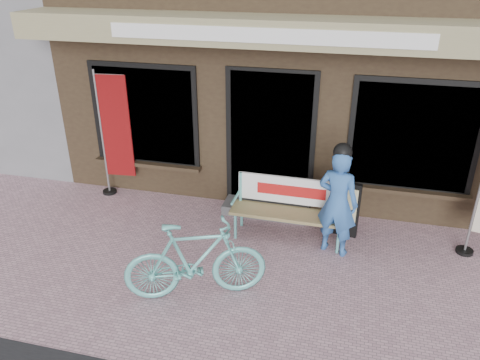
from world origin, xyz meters
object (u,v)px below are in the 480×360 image
(bench, at_px, (290,204))
(menu_stand, at_px, (344,208))
(bicycle, at_px, (195,260))
(nobori_red, at_px, (114,133))
(person, at_px, (338,201))

(bench, bearing_deg, menu_stand, 16.94)
(bicycle, xyz_separation_m, nobori_red, (-2.06, 2.16, 0.58))
(nobori_red, distance_m, menu_stand, 3.74)
(bench, xyz_separation_m, menu_stand, (0.75, 0.22, -0.08))
(nobori_red, xyz_separation_m, menu_stand, (3.66, -0.39, -0.65))
(bicycle, distance_m, menu_stand, 2.38)
(menu_stand, bearing_deg, nobori_red, -176.08)
(bicycle, height_order, nobori_red, nobori_red)
(bench, distance_m, person, 0.74)
(bench, distance_m, bicycle, 1.76)
(bicycle, relative_size, nobori_red, 0.78)
(nobori_red, relative_size, menu_stand, 2.52)
(bench, bearing_deg, bicycle, -117.91)
(bench, relative_size, person, 1.03)
(menu_stand, bearing_deg, bicycle, -122.06)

